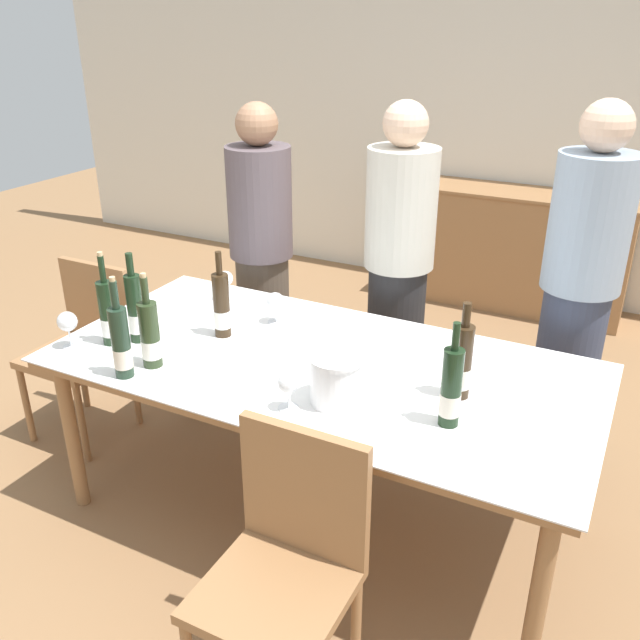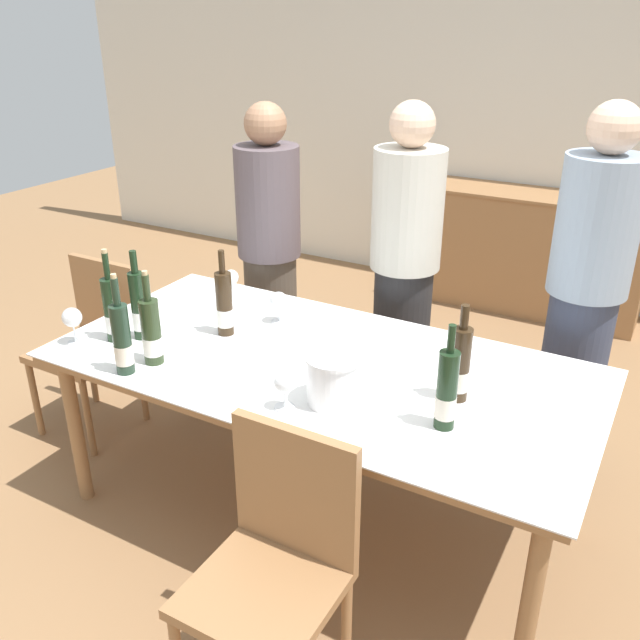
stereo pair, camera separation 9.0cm
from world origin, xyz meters
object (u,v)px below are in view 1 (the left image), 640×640
wine_bottle_5 (135,310)px  wine_glass_3 (226,280)px  chair_left_end (86,338)px  dining_table (320,375)px  wine_bottle_6 (451,390)px  chair_near_front (288,555)px  wine_bottle_1 (121,344)px  sideboard_cabinet (518,250)px  person_guest_right (577,301)px  wine_bottle_0 (222,307)px  wine_bottle_3 (462,363)px  wine_glass_1 (67,323)px  person_host (262,258)px  wine_bottle_4 (150,336)px  wine_glass_0 (288,385)px  wine_bottle_2 (108,314)px  person_guest_left (398,277)px  wine_glass_2 (275,302)px  ice_bucket (336,378)px

wine_bottle_5 → wine_glass_3: 0.53m
chair_left_end → dining_table: bearing=-3.5°
wine_bottle_6 → chair_near_front: (-0.30, -0.56, -0.36)m
dining_table → wine_bottle_5: wine_bottle_5 is taller
wine_bottle_1 → sideboard_cabinet: bearing=75.2°
chair_left_end → person_guest_right: (2.17, 0.74, 0.34)m
wine_bottle_1 → wine_bottle_6: wine_bottle_1 is taller
wine_bottle_0 → wine_bottle_3: bearing=-1.4°
wine_bottle_6 → wine_glass_1: size_ratio=2.39×
wine_bottle_1 → person_host: 1.23m
wine_glass_3 → wine_bottle_4: bearing=-80.4°
wine_bottle_4 → person_host: size_ratio=0.24×
sideboard_cabinet → person_guest_right: bearing=-71.9°
wine_glass_3 → chair_near_front: chair_near_front is taller
dining_table → person_host: size_ratio=1.33×
person_guest_right → chair_left_end: bearing=-161.2°
sideboard_cabinet → wine_bottle_4: bearing=-104.7°
sideboard_cabinet → wine_glass_3: size_ratio=10.59×
wine_bottle_0 → wine_glass_0: bearing=-35.5°
person_host → chair_near_front: bearing=-56.3°
wine_bottle_0 → wine_bottle_2: bearing=-143.4°
wine_bottle_3 → wine_bottle_0: bearing=178.6°
dining_table → wine_bottle_6: (0.57, -0.19, 0.19)m
wine_bottle_2 → wine_glass_0: size_ratio=2.91×
wine_glass_3 → person_host: size_ratio=0.09×
chair_left_end → person_guest_left: person_guest_left is taller
dining_table → person_guest_left: bearing=89.4°
wine_bottle_2 → chair_near_front: (1.11, -0.50, -0.36)m
person_host → wine_glass_2: bearing=-53.4°
wine_glass_2 → wine_bottle_4: bearing=-111.6°
person_host → person_guest_left: bearing=1.1°
dining_table → person_guest_right: 1.17m
wine_bottle_0 → wine_bottle_4: size_ratio=0.98×
sideboard_cabinet → chair_near_front: size_ratio=1.74×
ice_bucket → wine_glass_1: size_ratio=1.25×
chair_left_end → wine_bottle_5: bearing=-23.2°
person_guest_left → wine_bottle_0: bearing=-121.9°
person_host → chair_left_end: bearing=-130.6°
wine_glass_1 → person_guest_right: (1.78, 1.17, -0.00)m
wine_glass_3 → person_guest_right: 1.57m
ice_bucket → wine_bottle_6: size_ratio=0.52×
ice_bucket → person_guest_right: 1.23m
wine_bottle_6 → wine_glass_2: size_ratio=2.65×
wine_glass_3 → dining_table: bearing=-27.3°
dining_table → wine_bottle_6: size_ratio=5.73×
ice_bucket → wine_glass_3: bearing=145.9°
wine_glass_0 → person_guest_right: person_guest_right is taller
wine_glass_0 → wine_glass_2: size_ratio=0.97×
wine_bottle_4 → wine_bottle_5: size_ratio=0.99×
ice_bucket → chair_left_end: 1.60m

